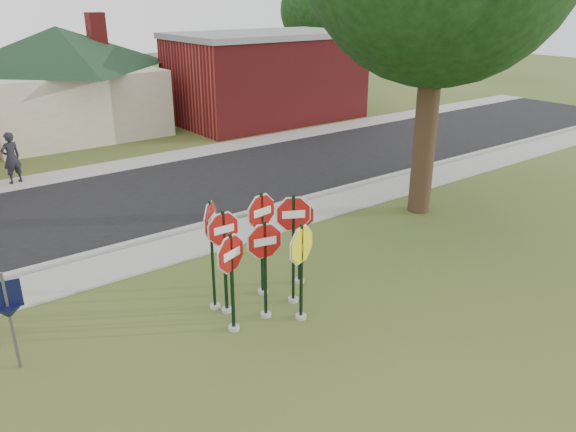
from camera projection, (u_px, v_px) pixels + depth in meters
ground at (308, 336)px, 11.58m from camera, size 120.00×120.00×0.00m
sidewalk_near at (184, 247)px, 15.65m from camera, size 60.00×1.60×0.06m
road at (122, 203)px, 18.99m from camera, size 60.00×7.00×0.04m
sidewalk_far at (80, 173)px, 22.17m from camera, size 60.00×1.60×0.06m
curb at (168, 234)px, 16.38m from camera, size 60.00×0.20×0.14m
stop_sign_center at (265, 257)px, 11.80m from camera, size 1.06×0.25×2.34m
stop_sign_yellow at (301, 260)px, 11.72m from camera, size 1.11×0.39×2.33m
stop_sign_left at (232, 270)px, 11.31m from camera, size 1.04×0.38×2.31m
stop_sign_right at (293, 234)px, 12.29m from camera, size 0.97×0.52×2.70m
stop_sign_back_right at (262, 229)px, 12.67m from camera, size 1.10×0.24×2.62m
stop_sign_back_left at (224, 248)px, 11.94m from camera, size 1.03×0.24×2.50m
stop_sign_far_right at (300, 229)px, 13.25m from camera, size 0.47×0.93×2.34m
stop_sign_far_left at (212, 240)px, 12.03m from camera, size 0.80×0.75×2.68m
building_house at (60, 59)px, 27.69m from camera, size 11.60×11.60×6.20m
building_brick at (266, 76)px, 31.17m from camera, size 10.20×6.20×4.75m
bg_tree_right at (318, 10)px, 41.20m from camera, size 5.60×5.60×8.40m
pedestrian at (11, 158)px, 20.59m from camera, size 0.80×0.65×1.91m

